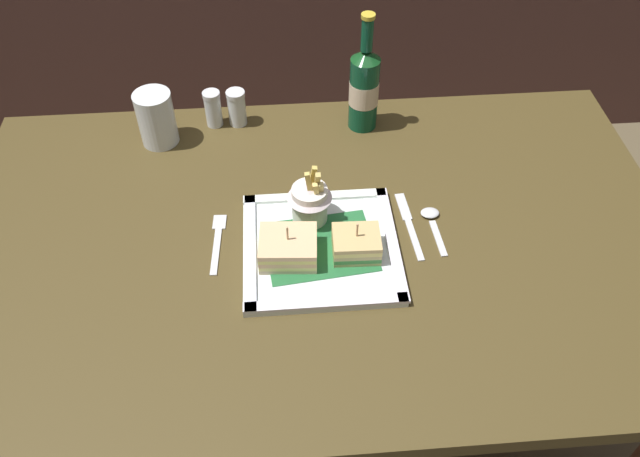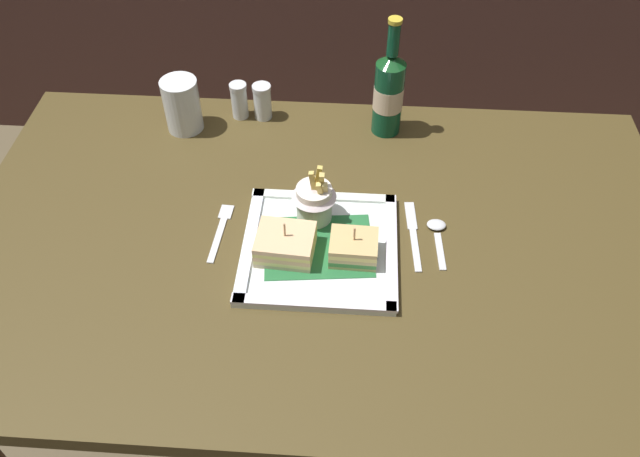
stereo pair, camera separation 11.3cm
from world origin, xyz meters
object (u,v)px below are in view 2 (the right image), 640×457
Objects in this scene: fries_cup at (314,197)px; beer_bottle at (389,92)px; fork at (221,229)px; knife at (413,232)px; square_plate at (320,248)px; salt_shaker at (239,102)px; dining_table at (320,276)px; pepper_shaker at (263,103)px; sandwich_half_right at (354,248)px; water_glass at (183,108)px; sandwich_half_left at (285,244)px; spoon at (437,231)px.

beer_bottle reaches higher than fries_cup.
fork is at bearing -133.73° from beer_bottle.
knife is (0.05, -0.30, -0.09)m from beer_bottle.
fries_cup is 0.18m from fork.
beer_bottle is 1.51× the size of knife.
square_plate reaches higher than knife.
salt_shaker is at bearing 92.52° from fork.
pepper_shaker reaches higher than dining_table.
water_glass is at bearing 136.51° from sandwich_half_right.
sandwich_half_right is at bearing -57.05° from salt_shaker.
square_plate is 2.60× the size of sandwich_half_left.
fork is at bearing -169.28° from fries_cup.
square_plate is 0.19m from fork.
fork is (0.13, -0.30, -0.05)m from water_glass.
sandwich_half_right is at bearing -13.13° from fork.
sandwich_half_left is at bearing -116.14° from fries_cup.
beer_bottle is 1.79× the size of fork.
fries_cup reaches higher than pepper_shaker.
fries_cup reaches higher than dining_table.
fork and knife have the same top height.
fries_cup is (-0.01, 0.04, 0.18)m from dining_table.
sandwich_half_right is 1.04× the size of salt_shaker.
water_glass is (-0.25, 0.35, 0.02)m from sandwich_half_left.
sandwich_half_left is 0.90× the size of water_glass.
knife is (0.18, -0.02, -0.06)m from fries_cup.
dining_table is at bearing 140.77° from sandwich_half_right.
spoon is at bearing 3.57° from knife.
square_plate is at bearing -68.55° from pepper_shaker.
salt_shaker is at bearing 138.20° from knife.
fries_cup is 1.49× the size of pepper_shaker.
beer_bottle is 0.28m from pepper_shaker.
spoon is at bearing -3.60° from fries_cup.
sandwich_half_right is at bearing -98.78° from beer_bottle.
salt_shaker is (-0.20, 0.38, 0.03)m from square_plate.
water_glass reaches higher than pepper_shaker.
pepper_shaker is (-0.32, 0.33, 0.03)m from knife.
spoon is at bearing -72.56° from beer_bottle.
water_glass reaches higher than spoon.
salt_shaker is at bearing 122.95° from sandwich_half_right.
beer_bottle is 0.45m from fork.
knife is at bearing -80.58° from beer_bottle.
square_plate is 0.46m from water_glass.
beer_bottle is 0.43m from water_glass.
pepper_shaker is at bearing 16.57° from water_glass.
salt_shaker is 1.01× the size of pepper_shaker.
knife is 1.44× the size of spoon.
spoon reaches higher than fork.
dining_table is 16.51× the size of pepper_shaker.
fries_cup reaches higher than fork.
water_glass is at bearing 125.72° from sandwich_half_left.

